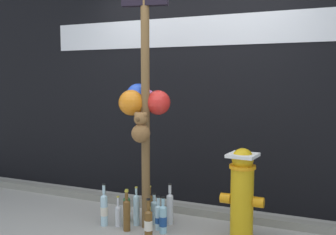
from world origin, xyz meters
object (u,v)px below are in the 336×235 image
object	(u,v)px
bottle_0	(163,219)
bottle_7	(136,209)
bottle_1	(170,207)
memorial_post	(143,90)
bottle_4	(154,211)
bottle_2	(118,215)
bottle_8	(104,209)
bottle_6	(127,214)
fire_hydrant	(242,192)
bottle_9	(159,217)
bottle_3	(150,206)
bottle_5	(127,208)
bottle_10	(148,223)

from	to	relation	value
bottle_0	bottle_7	bearing A→B (deg)	166.92
bottle_1	memorial_post	bearing A→B (deg)	-149.75
bottle_0	bottle_4	xyz separation A→B (m)	(-0.18, 0.18, -0.00)
bottle_2	bottle_8	xyz separation A→B (m)	(-0.14, -0.04, 0.05)
bottle_6	bottle_8	world-z (taller)	bottle_8
memorial_post	fire_hydrant	xyz separation A→B (m)	(0.97, 0.06, -0.92)
bottle_1	bottle_4	xyz separation A→B (m)	(-0.14, -0.06, -0.04)
bottle_0	bottle_2	distance (m)	0.48
bottle_4	bottle_9	size ratio (longest dim) A/B	0.95
bottle_7	bottle_4	bearing A→B (deg)	34.10
bottle_0	memorial_post	bearing A→B (deg)	157.67
bottle_2	bottle_3	distance (m)	0.36
bottle_5	bottle_3	bearing A→B (deg)	32.48
bottle_1	bottle_2	world-z (taller)	bottle_1
bottle_1	bottle_2	size ratio (longest dim) A/B	1.36
memorial_post	bottle_7	distance (m)	1.19
memorial_post	bottle_7	bearing A→B (deg)	-155.28
bottle_5	bottle_6	size ratio (longest dim) A/B	0.85
bottle_1	bottle_8	xyz separation A→B (m)	(-0.58, -0.30, -0.00)
bottle_5	bottle_10	xyz separation A→B (m)	(0.40, -0.31, 0.01)
bottle_1	bottle_10	bearing A→B (deg)	-94.87
bottle_2	bottle_4	xyz separation A→B (m)	(0.30, 0.20, 0.02)
fire_hydrant	bottle_0	bearing A→B (deg)	-166.70
fire_hydrant	bottle_8	xyz separation A→B (m)	(-1.33, -0.23, -0.27)
bottle_3	bottle_6	xyz separation A→B (m)	(-0.07, -0.36, 0.02)
bottle_2	bottle_7	distance (m)	0.19
bottle_2	bottle_8	world-z (taller)	bottle_8
bottle_4	bottle_7	size ratio (longest dim) A/B	0.81
bottle_6	bottle_9	world-z (taller)	bottle_6
bottle_3	bottle_4	size ratio (longest dim) A/B	1.13
fire_hydrant	bottle_0	size ratio (longest dim) A/B	2.39
bottle_0	bottle_4	size ratio (longest dim) A/B	1.11
memorial_post	bottle_6	world-z (taller)	memorial_post
fire_hydrant	bottle_2	bearing A→B (deg)	-170.66
bottle_10	bottle_5	bearing A→B (deg)	142.53
bottle_0	bottle_10	xyz separation A→B (m)	(-0.07, -0.17, 0.00)
bottle_0	bottle_8	bearing A→B (deg)	-173.94
bottle_2	bottle_3	bearing A→B (deg)	55.07
bottle_1	bottle_6	world-z (taller)	bottle_1
bottle_10	bottle_9	bearing A→B (deg)	91.08
bottle_1	bottle_9	size ratio (longest dim) A/B	1.25
bottle_0	bottle_9	xyz separation A→B (m)	(-0.07, 0.05, -0.01)
bottle_8	bottle_10	bearing A→B (deg)	-11.05
bottle_6	bottle_8	xyz separation A→B (m)	(-0.27, 0.03, 0.00)
memorial_post	fire_hydrant	bearing A→B (deg)	3.62
bottle_0	bottle_6	world-z (taller)	bottle_6
memorial_post	bottle_1	world-z (taller)	memorial_post
bottle_6	bottle_10	world-z (taller)	bottle_6
bottle_3	bottle_8	size ratio (longest dim) A/B	0.84
bottle_2	bottle_8	distance (m)	0.15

